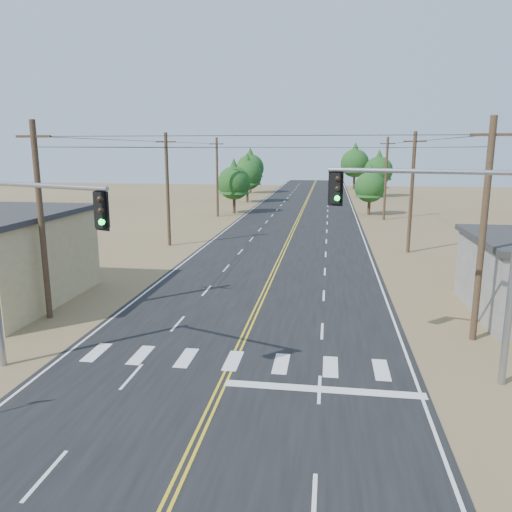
# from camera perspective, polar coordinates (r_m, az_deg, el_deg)

# --- Properties ---
(ground) EXTENTS (220.00, 220.00, 0.00)m
(ground) POSITION_cam_1_polar(r_m,az_deg,el_deg) (14.41, -9.29, -24.75)
(ground) COLOR olive
(ground) RESTS_ON ground
(road) EXTENTS (15.00, 200.00, 0.02)m
(road) POSITION_cam_1_polar(r_m,az_deg,el_deg) (41.99, 3.05, 0.33)
(road) COLOR black
(road) RESTS_ON ground
(utility_pole_left_near) EXTENTS (1.80, 0.30, 10.00)m
(utility_pole_left_near) POSITION_cam_1_polar(r_m,az_deg,el_deg) (27.21, -23.35, 3.78)
(utility_pole_left_near) COLOR #4C3826
(utility_pole_left_near) RESTS_ON ground
(utility_pole_left_mid) EXTENTS (1.80, 0.30, 10.00)m
(utility_pole_left_mid) POSITION_cam_1_polar(r_m,az_deg,el_deg) (45.36, -10.07, 7.56)
(utility_pole_left_mid) COLOR #4C3826
(utility_pole_left_mid) RESTS_ON ground
(utility_pole_left_far) EXTENTS (1.80, 0.30, 10.00)m
(utility_pole_left_far) POSITION_cam_1_polar(r_m,az_deg,el_deg) (64.61, -4.46, 9.03)
(utility_pole_left_far) COLOR #4C3826
(utility_pole_left_far) RESTS_ON ground
(utility_pole_right_near) EXTENTS (1.80, 0.30, 10.00)m
(utility_pole_right_near) POSITION_cam_1_polar(r_m,az_deg,el_deg) (24.16, 24.52, 2.73)
(utility_pole_right_near) COLOR #4C3826
(utility_pole_right_near) RESTS_ON ground
(utility_pole_right_mid) EXTENTS (1.80, 0.30, 10.00)m
(utility_pole_right_mid) POSITION_cam_1_polar(r_m,az_deg,el_deg) (43.60, 17.36, 7.02)
(utility_pole_right_mid) COLOR #4C3826
(utility_pole_right_mid) RESTS_ON ground
(utility_pole_right_far) EXTENTS (1.80, 0.30, 10.00)m
(utility_pole_right_far) POSITION_cam_1_polar(r_m,az_deg,el_deg) (63.39, 14.61, 8.62)
(utility_pole_right_far) COLOR #4C3826
(utility_pole_right_far) RESTS_ON ground
(signal_mast_left) EXTENTS (6.14, 2.58, 7.59)m
(signal_mast_left) POSITION_cam_1_polar(r_m,az_deg,el_deg) (20.20, -25.27, 1.11)
(signal_mast_left) COLOR gray
(signal_mast_left) RESTS_ON ground
(signal_mast_right) EXTENTS (6.80, 2.14, 8.02)m
(signal_mast_right) POSITION_cam_1_polar(r_m,az_deg,el_deg) (19.76, 21.80, 2.08)
(signal_mast_right) COLOR gray
(signal_mast_right) RESTS_ON ground
(tree_left_near) EXTENTS (4.45, 4.45, 7.42)m
(tree_left_near) POSITION_cam_1_polar(r_m,az_deg,el_deg) (67.82, -2.54, 8.71)
(tree_left_near) COLOR #3F2D1E
(tree_left_near) RESTS_ON ground
(tree_left_mid) EXTENTS (4.81, 4.81, 8.02)m
(tree_left_mid) POSITION_cam_1_polar(r_m,az_deg,el_deg) (81.87, -1.01, 9.58)
(tree_left_mid) COLOR #3F2D1E
(tree_left_mid) RESTS_ON ground
(tree_left_far) EXTENTS (5.34, 5.34, 8.90)m
(tree_left_far) POSITION_cam_1_polar(r_m,az_deg,el_deg) (99.11, -0.66, 10.34)
(tree_left_far) COLOR #3F2D1E
(tree_left_far) RESTS_ON ground
(tree_right_near) EXTENTS (4.01, 4.01, 6.68)m
(tree_right_near) POSITION_cam_1_polar(r_m,az_deg,el_deg) (67.68, 12.90, 8.03)
(tree_right_near) COLOR #3F2D1E
(tree_right_near) RESTS_ON ground
(tree_right_mid) EXTENTS (5.11, 5.11, 8.52)m
(tree_right_mid) POSITION_cam_1_polar(r_m,az_deg,el_deg) (94.29, 13.84, 9.76)
(tree_right_mid) COLOR #3F2D1E
(tree_right_mid) RESTS_ON ground
(tree_right_far) EXTENTS (6.03, 6.03, 10.04)m
(tree_right_far) POSITION_cam_1_polar(r_m,az_deg,el_deg) (111.18, 11.24, 10.68)
(tree_right_far) COLOR #3F2D1E
(tree_right_far) RESTS_ON ground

